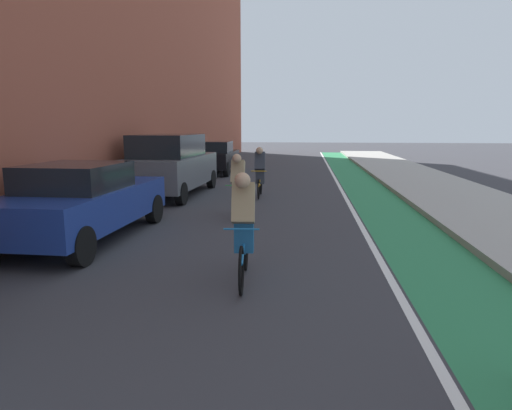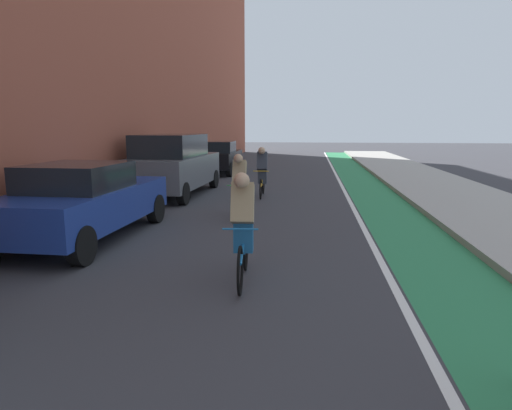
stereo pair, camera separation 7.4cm
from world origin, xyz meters
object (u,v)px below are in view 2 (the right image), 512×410
(parked_sedan_blue, at_px, (83,201))
(parked_sedan_black, at_px, (218,157))
(parked_suv_gray, at_px, (173,164))
(cyclist_far, at_px, (262,170))
(cyclist_trailing, at_px, (240,185))
(cyclist_mid, at_px, (243,224))

(parked_sedan_blue, xyz_separation_m, parked_sedan_black, (0.00, 13.05, -0.00))
(parked_sedan_blue, height_order, parked_sedan_black, same)
(parked_suv_gray, xyz_separation_m, cyclist_far, (2.93, 0.04, -0.17))
(parked_sedan_blue, bearing_deg, cyclist_far, 63.67)
(parked_sedan_black, distance_m, cyclist_trailing, 10.83)
(cyclist_mid, bearing_deg, parked_suv_gray, 113.92)
(parked_suv_gray, bearing_deg, parked_sedan_blue, -89.99)
(parked_sedan_blue, xyz_separation_m, cyclist_trailing, (2.73, 2.57, 0.02))
(cyclist_trailing, height_order, cyclist_far, cyclist_far)
(cyclist_mid, bearing_deg, cyclist_trailing, 99.60)
(parked_sedan_blue, bearing_deg, parked_sedan_black, 89.99)
(parked_sedan_black, bearing_deg, parked_suv_gray, -90.02)
(cyclist_mid, distance_m, cyclist_trailing, 4.68)
(parked_sedan_blue, relative_size, parked_suv_gray, 0.92)
(parked_suv_gray, bearing_deg, parked_sedan_black, 89.98)
(cyclist_mid, distance_m, cyclist_far, 7.98)
(parked_sedan_blue, xyz_separation_m, cyclist_far, (2.93, 5.92, 0.06))
(parked_sedan_blue, height_order, cyclist_far, cyclist_far)
(parked_sedan_black, height_order, cyclist_far, cyclist_far)
(cyclist_trailing, relative_size, cyclist_far, 0.98)
(parked_sedan_black, bearing_deg, cyclist_mid, -76.91)
(parked_suv_gray, bearing_deg, cyclist_trailing, -50.45)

